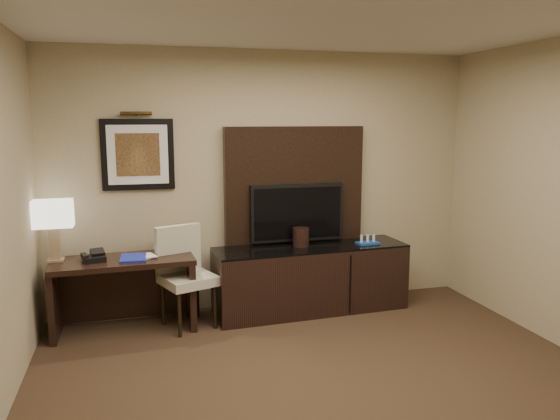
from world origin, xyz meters
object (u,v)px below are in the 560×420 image
object	(u,v)px
credenza	(311,278)
desk_chair	(188,279)
table_lamp	(54,232)
minibar_tray	(368,240)
desk_phone	(94,256)
desk	(125,294)
tv	(297,213)
ice_bucket	(301,237)

from	to	relation	value
credenza	desk_chair	distance (m)	1.30
table_lamp	minibar_tray	bearing A→B (deg)	-1.61
desk_chair	desk_phone	xyz separation A→B (m)	(-0.85, 0.05, 0.26)
desk	table_lamp	size ratio (longest dim) A/B	2.38
desk_chair	table_lamp	bearing A→B (deg)	151.81
credenza	tv	distance (m)	0.71
desk	credenza	size ratio (longest dim) A/B	0.65
desk_phone	ice_bucket	xyz separation A→B (m)	(2.03, 0.11, 0.04)
tv	ice_bucket	world-z (taller)	tv
desk_chair	minibar_tray	bearing A→B (deg)	-18.08
table_lamp	minibar_tray	size ratio (longest dim) A/B	2.40
desk	table_lamp	distance (m)	0.87
credenza	table_lamp	distance (m)	2.55
desk	desk_chair	world-z (taller)	desk_chair
credenza	table_lamp	xyz separation A→B (m)	(-2.48, 0.03, 0.63)
table_lamp	desk	bearing A→B (deg)	-7.59
tv	desk_phone	size ratio (longest dim) A/B	5.27
table_lamp	desk_chair	bearing A→B (deg)	-7.80
tv	desk_phone	bearing A→B (deg)	-172.39
minibar_tray	credenza	bearing A→B (deg)	174.61
credenza	tv	world-z (taller)	tv
desk_chair	desk_phone	world-z (taller)	desk_chair
desk_phone	desk_chair	bearing A→B (deg)	-19.26
desk	tv	bearing A→B (deg)	4.86
desk_phone	ice_bucket	size ratio (longest dim) A/B	0.99
credenza	table_lamp	bearing A→B (deg)	176.28
desk_phone	tv	bearing A→B (deg)	-8.15
table_lamp	tv	bearing A→B (deg)	3.86
credenza	ice_bucket	xyz separation A→B (m)	(-0.10, 0.03, 0.44)
credenza	desk_chair	world-z (taller)	desk_chair
desk_phone	minibar_tray	xyz separation A→B (m)	(2.74, 0.02, -0.01)
desk	minibar_tray	distance (m)	2.52
credenza	desk_phone	bearing A→B (deg)	179.16
credenza	table_lamp	world-z (taller)	table_lamp
desk	minibar_tray	xyz separation A→B (m)	(2.49, -0.01, 0.38)
desk	ice_bucket	xyz separation A→B (m)	(1.78, 0.08, 0.44)
ice_bucket	minibar_tray	xyz separation A→B (m)	(0.71, -0.09, -0.05)
credenza	minibar_tray	size ratio (longest dim) A/B	8.78
desk	credenza	xyz separation A→B (m)	(1.88, 0.05, -0.00)
credenza	minibar_tray	world-z (taller)	minibar_tray
minibar_tray	desk_phone	bearing A→B (deg)	-179.49
credenza	desk_chair	size ratio (longest dim) A/B	2.09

